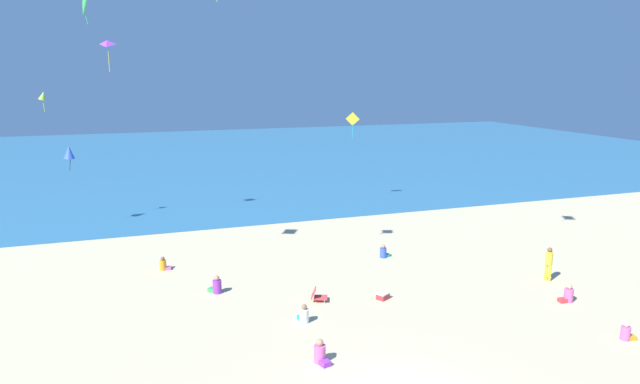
% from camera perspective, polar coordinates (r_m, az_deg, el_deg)
% --- Properties ---
extents(ground_plane, '(120.00, 120.00, 0.00)m').
position_cam_1_polar(ground_plane, '(25.13, -2.13, -9.37)').
color(ground_plane, '#C6B58C').
extents(ocean_water, '(120.00, 60.00, 0.05)m').
position_cam_1_polar(ocean_water, '(63.72, -12.67, 3.43)').
color(ocean_water, teal).
rests_on(ocean_water, ground_plane).
extents(beach_chair_far_right, '(0.81, 0.73, 0.54)m').
position_cam_1_polar(beach_chair_far_right, '(23.33, -0.24, -10.48)').
color(beach_chair_far_right, '#D13D3D').
rests_on(beach_chair_far_right, ground_plane).
extents(cooler_box, '(0.62, 0.58, 0.26)m').
position_cam_1_polar(cooler_box, '(23.70, 6.41, -10.45)').
color(cooler_box, red).
rests_on(cooler_box, ground_plane).
extents(person_0, '(0.61, 0.45, 0.69)m').
position_cam_1_polar(person_0, '(28.73, 6.49, -6.13)').
color(person_0, blue).
rests_on(person_0, ground_plane).
extents(person_1, '(0.65, 0.69, 0.78)m').
position_cam_1_polar(person_1, '(24.52, -10.48, -9.41)').
color(person_1, purple).
rests_on(person_1, ground_plane).
extents(person_2, '(0.50, 0.70, 0.80)m').
position_cam_1_polar(person_2, '(18.77, 0.06, -16.15)').
color(person_2, '#D8599E').
rests_on(person_2, ground_plane).
extents(person_3, '(0.62, 0.39, 0.76)m').
position_cam_1_polar(person_3, '(25.35, 23.88, -9.57)').
color(person_3, '#D8599E').
rests_on(person_3, ground_plane).
extents(person_4, '(0.55, 0.35, 0.65)m').
position_cam_1_polar(person_4, '(27.81, -15.59, -7.16)').
color(person_4, orange).
rests_on(person_4, ground_plane).
extents(person_5, '(0.39, 0.39, 1.55)m').
position_cam_1_polar(person_5, '(27.26, 22.23, -6.57)').
color(person_5, yellow).
rests_on(person_5, ground_plane).
extents(person_7, '(0.38, 0.60, 0.72)m').
position_cam_1_polar(person_7, '(21.49, -1.66, -12.43)').
color(person_7, white).
rests_on(person_7, ground_plane).
extents(person_8, '(0.58, 0.39, 0.67)m').
position_cam_1_polar(person_8, '(22.87, 28.69, -12.46)').
color(person_8, '#D8599E').
rests_on(person_8, ground_plane).
extents(kite_yellow, '(0.89, 0.45, 1.85)m').
position_cam_1_polar(kite_yellow, '(39.45, 3.33, 7.37)').
color(kite_yellow, yellow).
extents(kite_lime, '(0.57, 0.47, 1.18)m').
position_cam_1_polar(kite_lime, '(35.97, -26.34, 8.76)').
color(kite_lime, '#99DB33').
extents(kite_blue, '(0.79, 0.76, 1.48)m').
position_cam_1_polar(kite_blue, '(36.05, -24.15, 3.71)').
color(kite_blue, blue).
extents(kite_green, '(0.25, 1.11, 1.48)m').
position_cam_1_polar(kite_green, '(25.36, -22.80, 17.51)').
color(kite_green, green).
extents(kite_purple, '(0.84, 0.74, 1.85)m').
position_cam_1_polar(kite_purple, '(34.65, -20.82, 14.00)').
color(kite_purple, purple).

